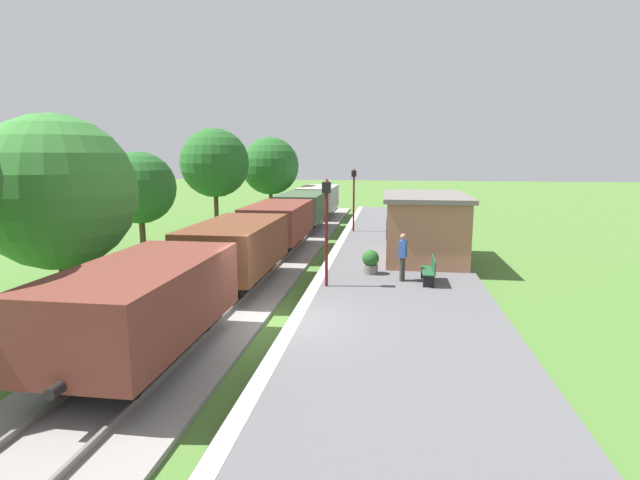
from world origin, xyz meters
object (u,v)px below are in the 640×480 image
(station_hut, at_px, (424,226))
(tree_field_distant, at_px, (270,166))
(bench_near_hut, at_px, (430,270))
(lamp_post_far, at_px, (354,188))
(tree_trackside_far, at_px, (140,188))
(tree_field_left, at_px, (215,163))
(freight_train, at_px, (278,224))
(bench_down_platform, at_px, (416,228))
(lamp_post_near, at_px, (327,212))
(person_waiting, at_px, (403,255))
(tree_trackside_mid, at_px, (57,192))
(potted_planter, at_px, (371,261))

(station_hut, distance_m, tree_field_distant, 18.41)
(bench_near_hut, bearing_deg, lamp_post_far, 107.13)
(bench_near_hut, height_order, tree_trackside_far, tree_trackside_far)
(lamp_post_far, relative_size, tree_field_left, 0.58)
(freight_train, distance_m, tree_field_distant, 14.33)
(freight_train, height_order, bench_down_platform, freight_train)
(lamp_post_near, bearing_deg, tree_field_left, 123.02)
(lamp_post_near, bearing_deg, person_waiting, 23.22)
(station_hut, height_order, tree_trackside_far, tree_trackside_far)
(bench_down_platform, bearing_deg, lamp_post_far, 156.21)
(tree_field_left, xyz_separation_m, tree_field_distant, (1.90, 6.71, -0.33))
(station_hut, bearing_deg, bench_near_hut, -90.78)
(person_waiting, bearing_deg, lamp_post_far, -62.16)
(freight_train, xyz_separation_m, bench_down_platform, (6.74, 4.15, -0.68))
(bench_down_platform, xyz_separation_m, lamp_post_far, (-3.54, 1.56, 2.08))
(freight_train, distance_m, tree_trackside_mid, 10.61)
(bench_down_platform, height_order, tree_field_distant, tree_field_distant)
(tree_field_distant, bearing_deg, tree_trackside_mid, -92.57)
(station_hut, height_order, tree_field_distant, tree_field_distant)
(bench_near_hut, distance_m, tree_field_distant, 22.25)
(station_hut, bearing_deg, person_waiting, -103.34)
(person_waiting, distance_m, tree_field_distant, 21.58)
(freight_train, distance_m, person_waiting, 8.04)
(station_hut, relative_size, person_waiting, 3.39)
(potted_planter, height_order, tree_trackside_far, tree_trackside_far)
(lamp_post_far, bearing_deg, station_hut, -62.92)
(bench_down_platform, height_order, potted_planter, potted_planter)
(bench_down_platform, distance_m, lamp_post_near, 11.58)
(bench_down_platform, bearing_deg, bench_near_hut, -90.00)
(station_hut, height_order, person_waiting, station_hut)
(lamp_post_near, bearing_deg, bench_down_platform, 71.91)
(freight_train, xyz_separation_m, person_waiting, (5.79, -5.56, -0.21))
(bench_down_platform, relative_size, tree_field_distant, 0.25)
(tree_field_distant, bearing_deg, station_hut, -54.85)
(bench_near_hut, relative_size, potted_planter, 1.64)
(tree_trackside_mid, bearing_deg, potted_planter, 26.00)
(station_hut, bearing_deg, tree_field_distant, 125.15)
(bench_near_hut, distance_m, tree_field_left, 18.04)
(potted_planter, height_order, lamp_post_near, lamp_post_near)
(lamp_post_near, bearing_deg, lamp_post_far, 90.00)
(tree_trackside_far, bearing_deg, bench_down_platform, 21.11)
(bench_down_platform, bearing_deg, tree_trackside_far, -158.89)
(tree_field_left, distance_m, tree_field_distant, 6.99)
(tree_field_left, bearing_deg, person_waiting, -47.51)
(freight_train, height_order, person_waiting, freight_train)
(freight_train, xyz_separation_m, tree_field_left, (-5.63, 6.91, 2.80))
(lamp_post_near, relative_size, tree_trackside_mid, 0.62)
(lamp_post_near, bearing_deg, station_hut, 56.08)
(person_waiting, height_order, potted_planter, person_waiting)
(lamp_post_near, bearing_deg, tree_field_distant, 108.83)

